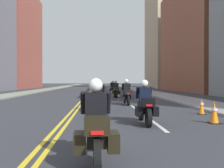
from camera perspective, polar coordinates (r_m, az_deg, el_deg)
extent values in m
plane|color=#31323A|center=(48.48, -4.54, -1.17)|extent=(264.00, 264.00, 0.00)
cube|color=gray|center=(49.34, -13.90, -1.08)|extent=(2.89, 144.00, 0.12)
cube|color=gray|center=(48.93, 4.90, -1.08)|extent=(2.89, 144.00, 0.12)
cube|color=yellow|center=(48.48, -4.69, -1.16)|extent=(0.12, 132.00, 0.01)
cube|color=yellow|center=(48.47, -4.40, -1.16)|extent=(0.12, 132.00, 0.01)
cube|color=silver|center=(8.81, 10.51, -9.28)|extent=(0.14, 2.40, 0.01)
cube|color=silver|center=(14.66, 4.97, -5.30)|extent=(0.14, 2.40, 0.01)
cube|color=silver|center=(20.59, 2.63, -3.59)|extent=(0.14, 2.40, 0.01)
cube|color=silver|center=(26.56, 1.35, -2.64)|extent=(0.14, 2.40, 0.01)
cube|color=silver|center=(32.54, 0.53, -2.04)|extent=(0.14, 2.40, 0.01)
cube|color=silver|center=(38.52, -0.03, -1.62)|extent=(0.14, 2.40, 0.01)
cube|color=silver|center=(44.51, -0.44, -1.32)|extent=(0.14, 2.40, 0.01)
cube|color=silver|center=(50.50, -0.75, -1.09)|extent=(0.14, 2.40, 0.01)
cube|color=silver|center=(56.49, -1.00, -0.91)|extent=(0.14, 2.40, 0.01)
cube|color=brown|center=(41.30, 20.41, 10.00)|extent=(8.69, 19.75, 16.54)
cube|color=#954A3E|center=(58.94, -21.07, 9.43)|extent=(7.21, 18.26, 21.15)
cube|color=tan|center=(60.02, 12.98, 11.10)|extent=(8.85, 14.26, 24.88)
cube|color=#2D3847|center=(60.58, 17.03, 5.05)|extent=(0.04, 11.98, 0.90)
cube|color=#2D3847|center=(61.10, 17.04, 9.32)|extent=(0.04, 11.98, 0.90)
cube|color=#2D3847|center=(61.96, 17.05, 13.50)|extent=(0.04, 11.98, 0.90)
cube|color=#2D3847|center=(63.13, 17.07, 17.53)|extent=(0.04, 11.98, 0.90)
cylinder|color=black|center=(5.64, -3.92, -11.70)|extent=(0.13, 0.63, 0.63)
cylinder|color=black|center=(4.08, -3.45, -16.56)|extent=(0.13, 0.63, 0.63)
cube|color=silver|center=(5.58, -3.92, -8.35)|extent=(0.15, 0.32, 0.04)
cube|color=black|center=(4.80, -3.73, -10.49)|extent=(0.36, 1.24, 0.40)
cube|color=black|center=(4.04, -3.49, -9.42)|extent=(0.41, 0.37, 0.28)
cube|color=red|center=(3.87, -3.41, -11.08)|extent=(0.20, 0.04, 0.06)
cube|color=black|center=(4.34, -7.37, -13.02)|extent=(0.22, 0.45, 0.32)
cube|color=black|center=(4.36, 0.20, -12.97)|extent=(0.22, 0.45, 0.32)
cube|color=#B2C1CC|center=(5.25, -3.86, -5.33)|extent=(0.36, 0.13, 0.36)
cube|color=black|center=(4.68, -3.72, -5.10)|extent=(0.41, 0.27, 0.52)
cylinder|color=black|center=(4.82, -6.62, -4.34)|extent=(0.11, 0.28, 0.45)
cylinder|color=black|center=(4.83, -0.91, -4.32)|extent=(0.11, 0.28, 0.45)
sphere|color=white|center=(4.69, -3.73, -0.22)|extent=(0.26, 0.26, 0.26)
cylinder|color=black|center=(9.80, 6.62, -6.43)|extent=(0.13, 0.63, 0.63)
cylinder|color=black|center=(8.38, 8.33, -7.64)|extent=(0.13, 0.63, 0.63)
cube|color=silver|center=(9.77, 6.62, -4.48)|extent=(0.14, 0.32, 0.04)
cube|color=black|center=(9.05, 7.41, -5.23)|extent=(0.32, 1.11, 0.40)
cube|color=black|center=(8.39, 8.24, -4.19)|extent=(0.40, 0.36, 0.28)
cube|color=red|center=(8.21, 8.50, -4.85)|extent=(0.20, 0.03, 0.06)
cube|color=black|center=(8.59, 6.10, -6.22)|extent=(0.20, 0.44, 0.32)
cube|color=black|center=(8.69, 9.77, -6.14)|extent=(0.20, 0.44, 0.32)
cube|color=#B2C1CC|center=(9.48, 6.90, -2.66)|extent=(0.36, 0.12, 0.36)
cube|color=black|center=(8.97, 7.47, -2.36)|extent=(0.40, 0.26, 0.51)
cylinder|color=black|center=(9.08, 5.81, -2.01)|extent=(0.10, 0.28, 0.45)
cylinder|color=black|center=(9.16, 8.78, -1.99)|extent=(0.10, 0.28, 0.45)
sphere|color=white|center=(8.99, 7.44, 0.17)|extent=(0.26, 0.26, 0.26)
cylinder|color=black|center=(13.44, -2.97, -4.47)|extent=(0.15, 0.65, 0.65)
cylinder|color=black|center=(11.87, -3.07, -5.15)|extent=(0.15, 0.65, 0.65)
cube|color=silver|center=(13.41, -2.98, -3.01)|extent=(0.14, 0.32, 0.04)
cube|color=black|center=(12.63, -3.02, -3.53)|extent=(0.34, 1.20, 0.40)
cube|color=black|center=(11.91, -3.06, -2.72)|extent=(0.40, 0.37, 0.28)
cube|color=red|center=(11.72, -3.07, -3.16)|extent=(0.20, 0.03, 0.06)
cube|color=black|center=(12.17, -4.37, -4.15)|extent=(0.21, 0.44, 0.32)
cube|color=black|center=(12.16, -1.72, -4.16)|extent=(0.21, 0.44, 0.32)
cube|color=#B2C1CC|center=(13.11, -2.99, -1.71)|extent=(0.36, 0.13, 0.36)
cube|color=black|center=(12.55, -3.02, -1.42)|extent=(0.40, 0.27, 0.53)
cylinder|color=black|center=(12.71, -4.10, -1.17)|extent=(0.10, 0.28, 0.45)
cylinder|color=black|center=(12.70, -1.93, -1.17)|extent=(0.10, 0.28, 0.45)
sphere|color=white|center=(12.58, -3.02, 0.43)|extent=(0.26, 0.26, 0.26)
cylinder|color=black|center=(17.10, 2.91, -3.36)|extent=(0.13, 0.66, 0.66)
cylinder|color=black|center=(15.55, 3.73, -3.76)|extent=(0.13, 0.66, 0.66)
cube|color=silver|center=(17.08, 2.91, -2.19)|extent=(0.15, 0.32, 0.04)
cube|color=black|center=(16.31, 3.30, -2.57)|extent=(0.36, 1.21, 0.40)
cube|color=black|center=(15.60, 3.68, -1.91)|extent=(0.41, 0.37, 0.28)
cube|color=red|center=(15.41, 3.79, -2.23)|extent=(0.20, 0.04, 0.06)
cube|color=black|center=(15.81, 2.55, -3.03)|extent=(0.22, 0.45, 0.32)
cube|color=black|center=(15.89, 4.55, -3.01)|extent=(0.22, 0.45, 0.32)
cube|color=#B2C1CC|center=(16.79, 3.05, -1.18)|extent=(0.36, 0.14, 0.36)
cube|color=black|center=(16.24, 3.33, -0.85)|extent=(0.41, 0.27, 0.58)
cylinder|color=black|center=(16.35, 2.42, -0.66)|extent=(0.11, 0.28, 0.45)
cylinder|color=black|center=(16.42, 4.08, -0.66)|extent=(0.11, 0.28, 0.45)
sphere|color=white|center=(16.26, 3.31, 0.67)|extent=(0.26, 0.26, 0.26)
cylinder|color=black|center=(20.49, -3.49, -2.71)|extent=(0.13, 0.66, 0.65)
cylinder|color=black|center=(18.95, -3.40, -2.98)|extent=(0.13, 0.66, 0.65)
cube|color=silver|center=(20.47, -3.49, -1.74)|extent=(0.15, 0.32, 0.04)
cube|color=black|center=(19.70, -3.45, -2.02)|extent=(0.35, 1.18, 0.40)
cube|color=black|center=(19.00, -3.41, -1.46)|extent=(0.41, 0.37, 0.28)
cube|color=red|center=(18.82, -3.40, -1.72)|extent=(0.20, 0.04, 0.06)
cube|color=black|center=(19.25, -4.26, -2.39)|extent=(0.21, 0.45, 0.32)
cube|color=black|center=(19.26, -2.59, -2.38)|extent=(0.21, 0.45, 0.32)
cube|color=#B2C1CC|center=(20.18, -3.48, -0.88)|extent=(0.36, 0.13, 0.36)
cube|color=black|center=(19.64, -3.45, -0.67)|extent=(0.41, 0.27, 0.54)
cylinder|color=black|center=(19.78, -4.15, -0.51)|extent=(0.11, 0.28, 0.45)
cylinder|color=black|center=(19.79, -2.76, -0.51)|extent=(0.11, 0.28, 0.45)
sphere|color=white|center=(19.66, -3.45, 0.52)|extent=(0.26, 0.26, 0.26)
cylinder|color=black|center=(23.99, 0.62, -2.21)|extent=(0.17, 0.67, 0.66)
cylinder|color=black|center=(22.41, 1.06, -2.41)|extent=(0.17, 0.67, 0.66)
cube|color=silver|center=(23.97, 0.62, -1.37)|extent=(0.15, 0.33, 0.04)
cube|color=black|center=(23.19, 0.83, -1.61)|extent=(0.37, 1.22, 0.40)
cube|color=black|center=(22.47, 1.04, -1.13)|extent=(0.42, 0.38, 0.28)
cube|color=red|center=(22.28, 1.09, -1.35)|extent=(0.20, 0.04, 0.06)
cube|color=black|center=(22.69, 0.26, -1.92)|extent=(0.22, 0.45, 0.32)
cube|color=black|center=(22.75, 1.67, -1.91)|extent=(0.22, 0.45, 0.32)
cube|color=#B2C1CC|center=(23.68, 0.70, -0.65)|extent=(0.37, 0.14, 0.36)
cube|color=black|center=(23.12, 0.85, -0.44)|extent=(0.41, 0.28, 0.56)
cylinder|color=black|center=(23.25, 0.22, -0.31)|extent=(0.11, 0.28, 0.45)
cylinder|color=black|center=(23.30, 1.39, -0.31)|extent=(0.11, 0.28, 0.45)
sphere|color=white|center=(23.15, 0.84, 0.60)|extent=(0.26, 0.26, 0.26)
cylinder|color=black|center=(27.39, -3.18, -1.86)|extent=(0.13, 0.66, 0.66)
cylinder|color=black|center=(25.76, -3.27, -2.02)|extent=(0.13, 0.66, 0.66)
cube|color=silver|center=(27.37, -3.18, -1.13)|extent=(0.15, 0.32, 0.04)
cube|color=black|center=(26.56, -3.22, -1.33)|extent=(0.35, 1.24, 0.40)
cube|color=black|center=(25.83, -3.26, -0.90)|extent=(0.41, 0.37, 0.28)
cube|color=red|center=(25.64, -3.27, -1.09)|extent=(0.20, 0.03, 0.06)
cube|color=black|center=(26.09, -3.86, -1.59)|extent=(0.21, 0.44, 0.32)
cube|color=black|center=(26.07, -2.63, -1.59)|extent=(0.21, 0.44, 0.32)
cube|color=#B2C1CC|center=(27.07, -3.19, -0.49)|extent=(0.36, 0.13, 0.36)
cube|color=black|center=(26.50, -3.22, -0.28)|extent=(0.41, 0.27, 0.57)
cylinder|color=black|center=(26.66, -3.73, -0.17)|extent=(0.11, 0.28, 0.45)
cylinder|color=black|center=(26.64, -2.70, -0.17)|extent=(0.11, 0.28, 0.45)
sphere|color=white|center=(26.53, -3.22, 0.64)|extent=(0.26, 0.26, 0.26)
cylinder|color=black|center=(31.44, 0.12, -1.54)|extent=(0.15, 0.66, 0.66)
cylinder|color=black|center=(29.82, 0.18, -1.65)|extent=(0.15, 0.66, 0.66)
cube|color=silver|center=(31.43, 0.12, -0.90)|extent=(0.15, 0.33, 0.04)
cube|color=black|center=(30.62, 0.15, -1.07)|extent=(0.37, 1.25, 0.40)
cube|color=black|center=(29.88, 0.17, -0.69)|extent=(0.41, 0.37, 0.28)
cube|color=red|center=(29.70, 0.18, -0.85)|extent=(0.20, 0.04, 0.06)
cube|color=black|center=(30.13, -0.37, -1.29)|extent=(0.22, 0.45, 0.32)
cube|color=black|center=(30.14, 0.70, -1.29)|extent=(0.22, 0.45, 0.32)
cube|color=#B2C1CC|center=(31.13, 0.13, -0.34)|extent=(0.36, 0.14, 0.36)
cube|color=black|center=(30.56, 0.15, -0.15)|extent=(0.41, 0.27, 0.58)
cylinder|color=black|center=(30.71, -0.30, -0.05)|extent=(0.11, 0.28, 0.45)
cylinder|color=black|center=(30.72, 0.59, -0.05)|extent=(0.11, 0.28, 0.45)
sphere|color=white|center=(30.59, 0.15, 0.66)|extent=(0.26, 0.26, 0.26)
cube|color=black|center=(9.78, 22.33, -8.26)|extent=(0.38, 0.38, 0.03)
cone|color=orange|center=(9.73, 22.34, -5.94)|extent=(0.30, 0.30, 0.77)
cylinder|color=white|center=(9.72, 22.35, -5.40)|extent=(0.20, 0.20, 0.08)
cube|color=black|center=(12.18, 19.80, -6.50)|extent=(0.33, 0.33, 0.03)
cone|color=orange|center=(12.14, 19.80, -4.70)|extent=(0.26, 0.26, 0.74)
cylinder|color=white|center=(12.13, 19.80, -4.28)|extent=(0.18, 0.18, 0.08)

